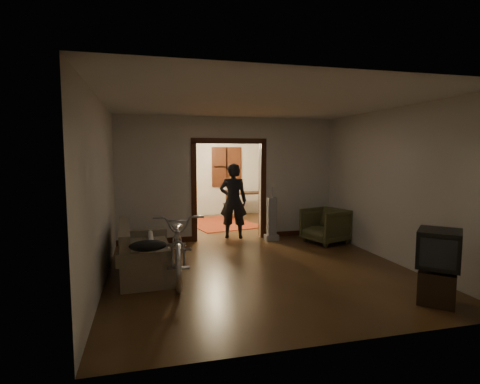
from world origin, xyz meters
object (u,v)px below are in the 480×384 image
object	(u,v)px
locker	(169,190)
bicycle	(178,243)
desk	(247,205)
sofa	(145,249)
person	(233,201)
armchair	(325,226)

from	to	relation	value
locker	bicycle	bearing A→B (deg)	-100.44
desk	sofa	bearing A→B (deg)	-136.76
bicycle	person	size ratio (longest dim) A/B	1.19
armchair	locker	bearing A→B (deg)	-161.11
sofa	armchair	distance (m)	4.07
person	locker	bearing A→B (deg)	-50.88
armchair	desk	size ratio (longest dim) A/B	0.82
sofa	locker	world-z (taller)	locker
sofa	desk	size ratio (longest dim) A/B	1.72
person	locker	xyz separation A→B (m)	(-1.28, 3.22, -0.00)
bicycle	armchair	distance (m)	3.70
bicycle	person	world-z (taller)	person
sofa	armchair	xyz separation A→B (m)	(3.88, 1.20, -0.02)
locker	desk	xyz separation A→B (m)	(2.38, -0.45, -0.49)
armchair	person	size ratio (longest dim) A/B	0.48
person	armchair	bearing A→B (deg)	169.83
person	desk	distance (m)	3.02
locker	desk	bearing A→B (deg)	-18.98
armchair	desk	world-z (taller)	armchair
locker	desk	distance (m)	2.47
bicycle	armchair	world-z (taller)	bicycle
locker	desk	size ratio (longest dim) A/B	1.69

